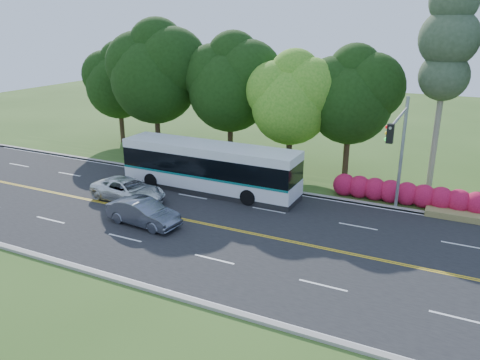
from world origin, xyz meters
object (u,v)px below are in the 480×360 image
at_px(transit_bus, 209,168).
at_px(traffic_signal, 399,143).
at_px(suv, 128,190).
at_px(sedan, 143,212).

bearing_deg(transit_bus, traffic_signal, 2.45).
distance_m(transit_bus, suv, 5.56).
xyz_separation_m(traffic_signal, suv, (-15.84, -4.34, -3.93)).
bearing_deg(transit_bus, sedan, -94.69).
distance_m(traffic_signal, transit_bus, 12.42).
bearing_deg(traffic_signal, sedan, -150.98).
height_order(traffic_signal, sedan, traffic_signal).
height_order(transit_bus, suv, transit_bus).
bearing_deg(traffic_signal, transit_bus, -178.11).
relative_size(traffic_signal, transit_bus, 0.56).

